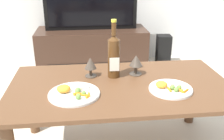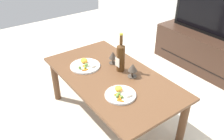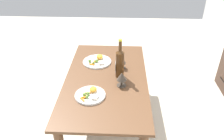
# 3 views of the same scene
# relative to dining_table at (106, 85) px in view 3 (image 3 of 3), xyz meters

# --- Properties ---
(ground_plane) EXTENTS (6.40, 6.40, 0.00)m
(ground_plane) POSITION_rel_dining_table_xyz_m (0.00, 0.00, -0.43)
(ground_plane) COLOR beige
(dining_table) EXTENTS (1.37, 0.76, 0.52)m
(dining_table) POSITION_rel_dining_table_xyz_m (0.00, 0.00, 0.00)
(dining_table) COLOR brown
(dining_table) RESTS_ON ground_plane
(wine_bottle) EXTENTS (0.08, 0.08, 0.38)m
(wine_bottle) POSITION_rel_dining_table_xyz_m (-0.03, 0.12, 0.23)
(wine_bottle) COLOR #4C2D14
(wine_bottle) RESTS_ON dining_table
(goblet_left) EXTENTS (0.08, 0.08, 0.13)m
(goblet_left) POSITION_rel_dining_table_xyz_m (-0.18, 0.14, 0.17)
(goblet_left) COLOR #473D33
(goblet_left) RESTS_ON dining_table
(goblet_right) EXTENTS (0.09, 0.09, 0.14)m
(goblet_right) POSITION_rel_dining_table_xyz_m (0.12, 0.14, 0.17)
(goblet_right) COLOR #473D33
(goblet_right) RESTS_ON dining_table
(dinner_plate_left) EXTENTS (0.29, 0.29, 0.05)m
(dinner_plate_left) POSITION_rel_dining_table_xyz_m (-0.28, -0.11, 0.10)
(dinner_plate_left) COLOR white
(dinner_plate_left) RESTS_ON dining_table
(dinner_plate_right) EXTENTS (0.26, 0.26, 0.05)m
(dinner_plate_right) POSITION_rel_dining_table_xyz_m (0.28, -0.11, 0.10)
(dinner_plate_right) COLOR white
(dinner_plate_right) RESTS_ON dining_table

